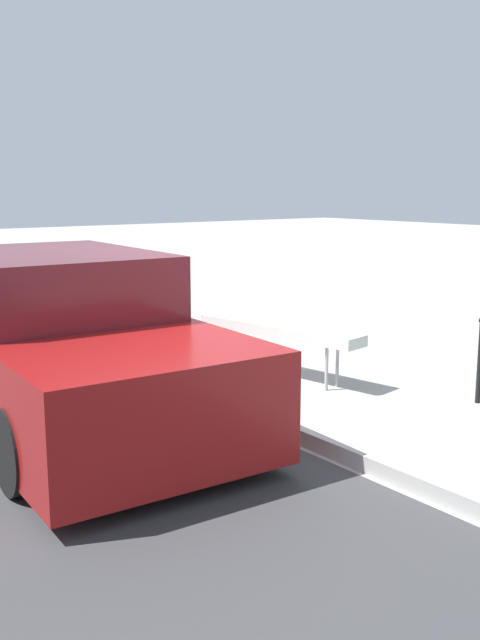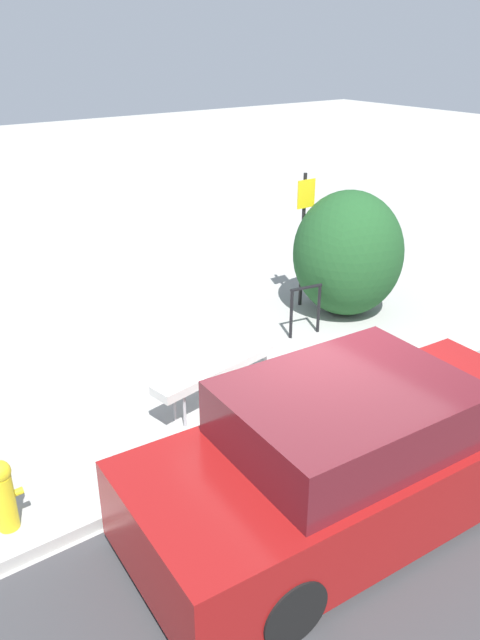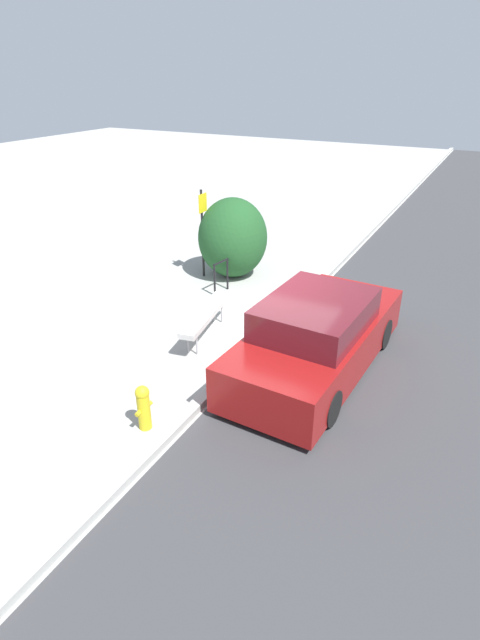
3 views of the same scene
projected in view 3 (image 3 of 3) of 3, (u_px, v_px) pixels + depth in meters
ground_plane at (264, 340)px, 10.27m from camera, size 60.00×60.00×0.00m
curb at (264, 337)px, 10.24m from camera, size 60.00×0.20×0.13m
bench at (205, 315)px, 10.17m from camera, size 2.09×0.69×0.58m
bike_rack at (221, 273)px, 12.22m from camera, size 0.55×0.14×0.83m
sign_post at (203, 226)px, 12.80m from camera, size 0.36×0.08×2.30m
fire_hydrant at (144, 406)px, 7.60m from camera, size 0.36×0.22×0.77m
shrub_hedge at (233, 238)px, 13.01m from camera, size 1.82×1.81×2.08m
parked_car_near at (317, 337)px, 8.99m from camera, size 4.63×2.05×1.47m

